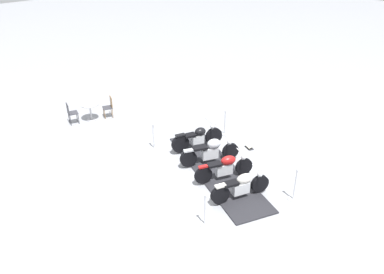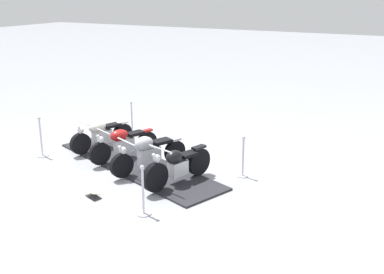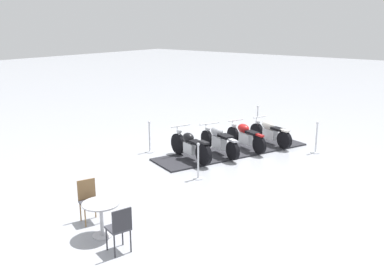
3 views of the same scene
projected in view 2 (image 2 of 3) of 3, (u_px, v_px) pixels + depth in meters
ground_plane at (137, 166)px, 12.30m from camera, size 80.00×80.00×0.00m
display_platform at (137, 165)px, 12.30m from camera, size 5.71×3.26×0.05m
motorcycle_cream at (101, 134)px, 13.32m from camera, size 0.87×1.96×0.89m
motorcycle_maroon at (123, 143)px, 12.52m from camera, size 0.96×1.98×0.90m
motorcycle_chrome at (148, 152)px, 11.73m from camera, size 1.12×2.09×0.91m
motorcycle_black at (177, 165)px, 10.95m from camera, size 0.88×2.04×1.00m
stanchion_left_front at (132, 124)px, 14.83m from camera, size 0.32×0.32×1.08m
stanchion_left_rear at (243, 162)px, 11.49m from camera, size 0.28×0.28×1.06m
stanchion_right_rear at (143, 199)px, 9.56m from camera, size 0.33×0.33×1.08m
stanchion_right_front at (41, 144)px, 12.89m from camera, size 0.34×0.34×1.13m
info_placard at (93, 195)px, 10.42m from camera, size 0.42×0.33×0.18m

